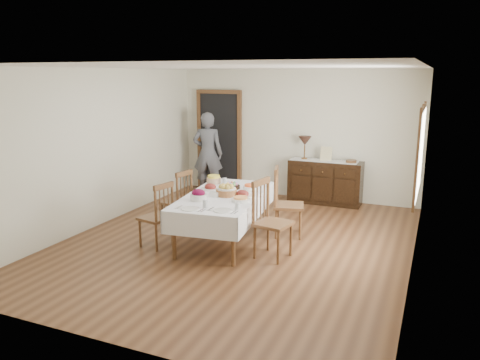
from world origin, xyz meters
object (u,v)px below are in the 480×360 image
at_px(chair_left_near, 158,215).
at_px(sideboard, 325,182).
at_px(chair_left_far, 179,199).
at_px(table_lamp, 305,142).
at_px(chair_right_far, 285,202).
at_px(dining_table, 224,200).
at_px(chair_right_near, 270,218).
at_px(person, 208,151).

relative_size(chair_left_near, sideboard, 0.69).
xyz_separation_m(chair_left_far, table_lamp, (1.42, 2.50, 0.71)).
bearing_deg(chair_right_far, chair_left_near, 112.56).
bearing_deg(chair_left_near, dining_table, 140.10).
bearing_deg(chair_left_far, chair_left_near, 21.21).
bearing_deg(chair_left_near, chair_right_near, 111.50).
bearing_deg(chair_right_far, chair_left_far, 86.25).
xyz_separation_m(dining_table, chair_left_near, (-0.77, -0.62, -0.14)).
distance_m(dining_table, table_lamp, 2.84).
height_order(chair_left_far, chair_right_near, chair_right_near).
bearing_deg(chair_left_near, person, -154.90).
bearing_deg(chair_left_near, sideboard, 164.42).
bearing_deg(dining_table, person, 114.85).
relative_size(chair_right_near, person, 0.59).
height_order(chair_left_near, chair_left_far, chair_left_far).
distance_m(chair_left_far, chair_right_near, 1.88).
distance_m(chair_left_near, chair_right_far, 1.98).
distance_m(chair_left_near, person, 3.25).
relative_size(person, table_lamp, 4.03).
bearing_deg(sideboard, chair_left_far, -126.77).
distance_m(chair_left_near, chair_right_near, 1.65).
height_order(dining_table, chair_right_near, chair_right_near).
relative_size(chair_left_near, chair_right_far, 0.90).
xyz_separation_m(dining_table, sideboard, (0.93, 2.73, -0.21)).
bearing_deg(sideboard, person, -174.84).
height_order(dining_table, sideboard, sideboard).
relative_size(sideboard, table_lamp, 3.07).
bearing_deg(chair_left_far, person, -154.27).
distance_m(chair_left_near, chair_left_far, 0.88).
xyz_separation_m(chair_left_far, chair_right_near, (1.79, -0.57, 0.06)).
xyz_separation_m(chair_left_far, chair_right_far, (1.72, 0.35, 0.06)).
relative_size(dining_table, chair_right_near, 2.04).
xyz_separation_m(chair_left_near, chair_right_near, (1.63, 0.29, 0.06)).
bearing_deg(person, chair_right_near, 115.61).
relative_size(chair_left_near, chair_left_far, 1.00).
bearing_deg(person, chair_left_far, 90.46).
relative_size(dining_table, sideboard, 1.58).
height_order(sideboard, table_lamp, table_lamp).
bearing_deg(table_lamp, sideboard, -1.17).
relative_size(dining_table, chair_left_near, 2.27).
distance_m(chair_right_near, person, 3.73).
relative_size(dining_table, table_lamp, 4.85).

